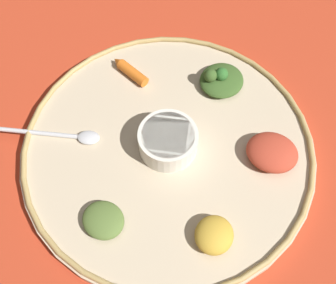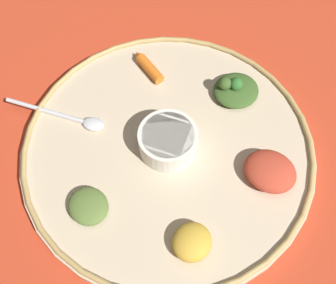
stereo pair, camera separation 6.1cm
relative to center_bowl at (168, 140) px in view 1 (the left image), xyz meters
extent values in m
plane|color=#B7381E|center=(0.00, 0.00, -0.04)|extent=(2.40, 2.40, 0.00)
cylinder|color=#C6B293|center=(0.00, 0.00, -0.03)|extent=(0.44, 0.44, 0.02)
torus|color=tan|center=(0.00, 0.00, -0.02)|extent=(0.43, 0.43, 0.01)
cylinder|color=silver|center=(0.00, 0.00, 0.00)|extent=(0.09, 0.09, 0.04)
cylinder|color=brown|center=(0.00, 0.00, 0.01)|extent=(0.08, 0.08, 0.01)
ellipsoid|color=silver|center=(-0.05, 0.11, -0.02)|extent=(0.04, 0.04, 0.01)
cylinder|color=silver|center=(-0.08, 0.19, -0.02)|extent=(0.06, 0.12, 0.01)
ellipsoid|color=#385623|center=(0.14, -0.02, -0.01)|extent=(0.09, 0.09, 0.02)
sphere|color=#385623|center=(0.13, 0.00, 0.01)|extent=(0.02, 0.02, 0.02)
sphere|color=#2D6628|center=(0.14, -0.01, 0.01)|extent=(0.02, 0.02, 0.02)
cylinder|color=orange|center=(0.09, 0.12, -0.01)|extent=(0.03, 0.06, 0.02)
cone|color=orange|center=(0.09, 0.15, -0.01)|extent=(0.02, 0.02, 0.02)
ellipsoid|color=gold|center=(-0.09, -0.12, -0.01)|extent=(0.06, 0.06, 0.03)
ellipsoid|color=#567033|center=(-0.14, 0.02, -0.01)|extent=(0.06, 0.07, 0.02)
ellipsoid|color=#B73D28|center=(0.06, -0.14, -0.01)|extent=(0.08, 0.09, 0.03)
camera|label=1|loc=(-0.26, -0.15, 0.52)|focal=44.52mm
camera|label=2|loc=(-0.22, -0.20, 0.52)|focal=44.52mm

